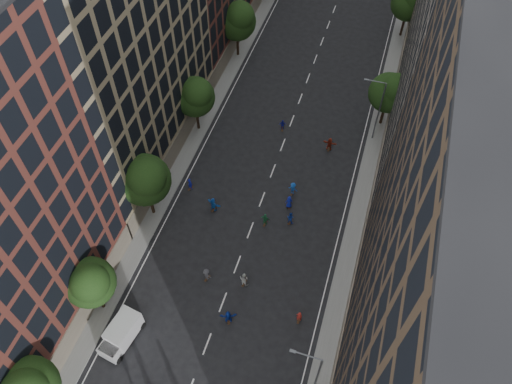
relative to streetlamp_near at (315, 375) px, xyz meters
The scene contains 27 objects.
ground 30.30m from the streetlamp_near, 110.32° to the left, with size 240.00×240.00×0.00m, color black.
sidewalk_left 42.27m from the streetlamp_near, 122.21° to the left, with size 4.00×105.00×0.15m, color slate.
sidewalk_right 35.90m from the streetlamp_near, 87.37° to the left, with size 4.00×105.00×0.15m, color slate.
bldg_left_b 39.13m from the streetlamp_near, 141.93° to the left, with size 14.00×26.00×34.00m, color #948361.
bldg_right_a 15.75m from the streetlamp_near, 19.17° to the left, with size 14.00×30.00×36.00m, color #423123.
bldg_right_b 35.03m from the streetlamp_near, 74.90° to the left, with size 14.00×28.00×33.00m, color #6C6459.
tree_left_1 21.47m from the streetlamp_near, behind, with size 4.80×4.80×8.21m.
tree_left_2 25.48m from the streetlamp_near, 147.07° to the left, with size 5.60×5.60×9.45m.
tree_left_3 35.12m from the streetlamp_near, 127.52° to the left, with size 5.00×5.00×8.58m.
tree_left_4 48.78m from the streetlamp_near, 115.99° to the left, with size 5.40×5.40×9.08m.
tree_right_a 35.87m from the streetlamp_near, 88.38° to the left, with size 5.00×5.00×8.39m.
tree_right_b 55.86m from the streetlamp_near, 88.95° to the left, with size 5.20×5.20×8.83m.
streetlamp_near is the anchor object (origin of this frame).
streetlamp_far 33.00m from the streetlamp_near, 90.00° to the left, with size 2.64×0.22×9.06m.
cargo_van 18.56m from the streetlamp_near, behind, with size 2.91×4.91×2.47m.
skater_5 11.00m from the streetlamp_near, 154.78° to the left, with size 1.65×0.52×1.78m, color #122E98.
skater_7 8.23m from the streetlamp_near, 112.26° to the left, with size 0.58×0.38×1.59m, color #A4231B.
skater_8 13.12m from the streetlamp_near, 136.21° to the left, with size 0.93×0.72×1.91m, color #B5B6B1.
skater_9 15.70m from the streetlamp_near, 147.98° to the left, with size 1.08×0.62×1.67m, color #46464C.
skater_10 19.11m from the streetlamp_near, 119.00° to the left, with size 1.04×0.43×1.78m, color #227240.
skater_11 22.78m from the streetlamp_near, 132.74° to the left, with size 1.80×0.57×1.94m, color #1551B2.
skater_12 21.12m from the streetlamp_near, 110.19° to the left, with size 0.85×0.55×1.74m, color #121C99.
skater_13 26.77m from the streetlamp_near, 135.57° to the left, with size 0.63×0.41×1.72m, color #141AA3.
skater_14 19.02m from the streetlamp_near, 110.36° to the left, with size 0.81×0.63×1.66m, color navy.
skater_15 22.99m from the streetlamp_near, 108.64° to the left, with size 1.12×0.64×1.73m, color blue.
skater_16 33.34m from the streetlamp_near, 109.71° to the left, with size 0.91×0.38×1.54m, color #141BA3.
skater_17 30.15m from the streetlamp_near, 98.94° to the left, with size 1.70×0.54×1.84m, color maroon.
Camera 1 is at (9.63, -1.64, 46.48)m, focal length 35.00 mm.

